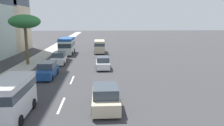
{
  "coord_description": "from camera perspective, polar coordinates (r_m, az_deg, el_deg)",
  "views": [
    {
      "loc": [
        -2.74,
        -2.84,
        6.28
      ],
      "look_at": [
        19.22,
        -4.22,
        1.93
      ],
      "focal_mm": 34.95,
      "sensor_mm": 36.0,
      "label": 1
    }
  ],
  "objects": [
    {
      "name": "car_fifth",
      "position": [
        32.47,
        -13.69,
        1.15
      ],
      "size": [
        4.01,
        1.87,
        1.72
      ],
      "rotation": [
        0.0,
        0.0,
        3.14
      ],
      "color": "white",
      "rests_on": "ground_plane"
    },
    {
      "name": "palm_tree",
      "position": [
        32.42,
        -21.86,
        9.91
      ],
      "size": [
        4.19,
        4.19,
        6.88
      ],
      "color": "brown",
      "rests_on": "sidewalk_right"
    },
    {
      "name": "van_seventh",
      "position": [
        42.3,
        -3.3,
        4.51
      ],
      "size": [
        5.04,
        2.06,
        2.41
      ],
      "color": "beige",
      "rests_on": "ground_plane"
    },
    {
      "name": "sidewalk_right",
      "position": [
        36.19,
        -19.48,
        0.66
      ],
      "size": [
        162.0,
        2.88,
        0.15
      ],
      "primitive_type": "cube",
      "color": "#B2ADA3",
      "rests_on": "ground_plane"
    },
    {
      "name": "car_fourth",
      "position": [
        28.6,
        -2.4,
        0.03
      ],
      "size": [
        4.07,
        1.81,
        1.6
      ],
      "color": "white",
      "rests_on": "ground_plane"
    },
    {
      "name": "car_second",
      "position": [
        15.91,
        -1.73,
        -8.96
      ],
      "size": [
        4.43,
        1.96,
        1.71
      ],
      "color": "beige",
      "rests_on": "ground_plane"
    },
    {
      "name": "lane_stripe_mid",
      "position": [
        17.09,
        -13.13,
        -10.68
      ],
      "size": [
        3.2,
        0.16,
        0.01
      ],
      "primitive_type": "cube",
      "color": "silver",
      "rests_on": "ground_plane"
    },
    {
      "name": "minibus_third",
      "position": [
        41.59,
        -11.72,
        4.58
      ],
      "size": [
        6.22,
        2.44,
        3.04
      ],
      "rotation": [
        0.0,
        0.0,
        3.14
      ],
      "color": "silver",
      "rests_on": "ground_plane"
    },
    {
      "name": "car_sixth",
      "position": [
        25.33,
        -16.58,
        -1.78
      ],
      "size": [
        4.68,
        1.82,
        1.7
      ],
      "rotation": [
        0.0,
        0.0,
        3.14
      ],
      "color": "#1E478C",
      "rests_on": "ground_plane"
    },
    {
      "name": "ground_plane",
      "position": [
        34.92,
        -8.2,
        0.7
      ],
      "size": [
        198.0,
        198.0,
        0.0
      ],
      "primitive_type": "plane",
      "color": "#38383A"
    },
    {
      "name": "lane_stripe_far",
      "position": [
        23.71,
        -10.37,
        -4.36
      ],
      "size": [
        3.2,
        0.16,
        0.01
      ],
      "primitive_type": "cube",
      "color": "silver",
      "rests_on": "ground_plane"
    },
    {
      "name": "van_lead",
      "position": [
        15.69,
        -24.82,
        -7.79
      ],
      "size": [
        4.61,
        2.06,
        2.57
      ],
      "rotation": [
        0.0,
        0.0,
        3.14
      ],
      "color": "silver",
      "rests_on": "ground_plane"
    }
  ]
}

